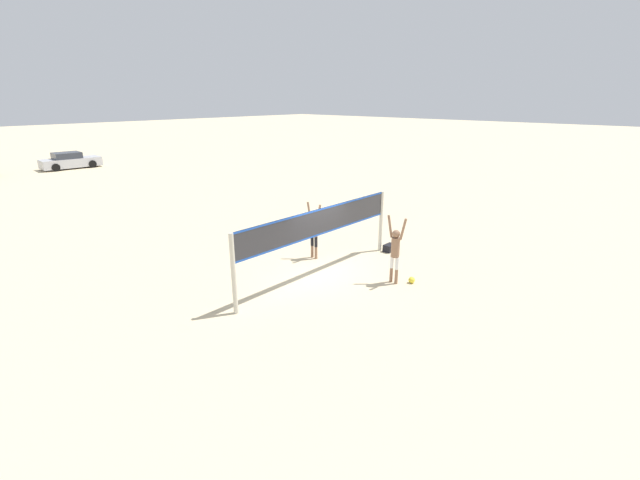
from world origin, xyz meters
TOP-DOWN VIEW (x-y plane):
  - ground_plane at (0.00, 0.00)m, footprint 200.00×200.00m
  - volleyball_net at (0.00, 0.00)m, footprint 7.30×0.14m
  - player_spiker at (1.27, -2.17)m, footprint 0.28×0.73m
  - player_blocker at (1.16, 1.37)m, footprint 0.28×0.71m
  - volleyball at (1.66, -2.64)m, footprint 0.22×0.22m
  - gear_bag at (3.76, -0.35)m, footprint 0.49×0.33m
  - parked_car_near at (2.73, 31.68)m, footprint 4.69×2.15m

SIDE VIEW (x-z plane):
  - ground_plane at x=0.00m, z-range 0.00..0.00m
  - volleyball at x=1.66m, z-range 0.00..0.22m
  - gear_bag at x=3.76m, z-range 0.00..0.29m
  - parked_car_near at x=2.73m, z-range -0.07..1.32m
  - player_blocker at x=1.16m, z-range 0.06..2.23m
  - player_spiker at x=1.27m, z-range 0.07..2.37m
  - volleyball_net at x=0.00m, z-range 0.48..2.90m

